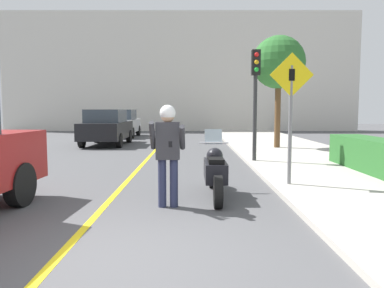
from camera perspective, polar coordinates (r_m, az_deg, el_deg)
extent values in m
plane|color=#4C4C4F|center=(4.50, -12.43, -16.64)|extent=(80.00, 80.00, 0.00)
cube|color=#ADA89E|center=(9.10, 25.24, -5.49)|extent=(4.40, 44.00, 0.10)
cube|color=yellow|center=(10.32, -8.60, -4.09)|extent=(0.12, 36.00, 0.01)
cube|color=beige|center=(30.23, -1.90, 10.87)|extent=(28.00, 1.20, 9.28)
cylinder|color=black|center=(6.39, 3.88, -7.29)|extent=(0.14, 0.56, 0.56)
cylinder|color=black|center=(8.05, 3.04, -4.69)|extent=(0.14, 0.56, 0.56)
cube|color=black|center=(7.18, 3.42, -4.04)|extent=(0.40, 1.16, 0.36)
sphere|color=black|center=(7.30, 3.35, -1.82)|extent=(0.32, 0.32, 0.32)
cube|color=black|center=(6.88, 3.56, -2.58)|extent=(0.28, 0.48, 0.10)
cylinder|color=silver|center=(7.69, 3.17, 0.19)|extent=(0.62, 0.03, 0.03)
cube|color=silver|center=(7.76, 3.14, 1.12)|extent=(0.36, 0.12, 0.31)
cylinder|color=#282D4C|center=(6.46, -4.68, -5.97)|extent=(0.14, 0.14, 0.83)
cylinder|color=#282D4C|center=(6.44, -2.90, -5.98)|extent=(0.14, 0.14, 0.83)
cube|color=#333338|center=(6.35, -3.83, 0.50)|extent=(0.40, 0.22, 0.63)
cylinder|color=#333338|center=(6.26, -6.18, 1.29)|extent=(0.09, 0.38, 0.49)
cylinder|color=#333338|center=(6.21, -1.61, 1.00)|extent=(0.09, 0.44, 0.44)
sphere|color=tan|center=(6.33, -3.86, 4.29)|extent=(0.23, 0.23, 0.23)
sphere|color=white|center=(6.33, -3.86, 4.76)|extent=(0.27, 0.27, 0.27)
cube|color=black|center=(6.07, -3.44, -0.01)|extent=(0.06, 0.05, 0.11)
cylinder|color=black|center=(7.13, -24.82, -5.65)|extent=(0.27, 0.77, 0.76)
cylinder|color=slate|center=(8.09, 14.62, 2.74)|extent=(0.08, 0.08, 2.47)
cube|color=yellow|center=(8.09, 14.83, 10.15)|extent=(0.91, 0.02, 0.91)
cube|color=black|center=(8.08, 14.86, 10.15)|extent=(0.12, 0.01, 0.24)
cylinder|color=#2D2D30|center=(11.68, 9.46, 5.76)|extent=(0.12, 0.12, 3.37)
cube|color=black|center=(11.74, 9.58, 12.14)|extent=(0.26, 0.22, 0.76)
sphere|color=red|center=(11.66, 9.69, 13.28)|extent=(0.14, 0.14, 0.14)
sphere|color=gold|center=(11.63, 9.68, 12.21)|extent=(0.14, 0.14, 0.14)
sphere|color=green|center=(11.60, 9.66, 11.13)|extent=(0.14, 0.14, 0.14)
cube|color=#286028|center=(10.33, 26.85, -1.74)|extent=(0.90, 4.61, 0.82)
cylinder|color=brown|center=(15.97, 12.78, 4.43)|extent=(0.24, 0.24, 2.75)
sphere|color=#2D6B2D|center=(16.09, 12.94, 12.05)|extent=(2.17, 2.17, 2.17)
cylinder|color=black|center=(19.73, -14.45, 1.15)|extent=(0.22, 0.64, 0.64)
cylinder|color=black|center=(19.38, -9.70, 1.17)|extent=(0.22, 0.64, 0.64)
cylinder|color=black|center=(17.22, -16.58, 0.53)|extent=(0.22, 0.64, 0.64)
cylinder|color=black|center=(16.83, -11.16, 0.54)|extent=(0.22, 0.64, 0.64)
cube|color=black|center=(18.25, -12.96, 2.06)|extent=(1.80, 4.20, 0.76)
cube|color=#38424C|center=(18.06, -13.12, 4.19)|extent=(1.58, 2.18, 0.60)
cylinder|color=black|center=(24.96, -12.08, 2.02)|extent=(0.22, 0.64, 0.64)
cylinder|color=black|center=(24.67, -8.31, 2.05)|extent=(0.22, 0.64, 0.64)
cylinder|color=black|center=(22.42, -13.46, 1.65)|extent=(0.22, 0.64, 0.64)
cylinder|color=black|center=(22.10, -9.27, 1.67)|extent=(0.22, 0.64, 0.64)
cube|color=silver|center=(23.51, -10.78, 2.78)|extent=(1.80, 4.20, 0.76)
cube|color=#38424C|center=(23.32, -10.88, 4.43)|extent=(1.58, 2.18, 0.60)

